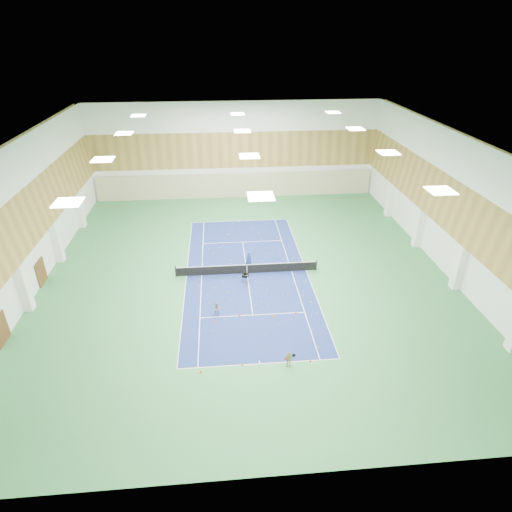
# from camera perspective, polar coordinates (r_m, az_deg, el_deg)

# --- Properties ---
(ground) EXTENTS (40.00, 40.00, 0.00)m
(ground) POSITION_cam_1_polar(r_m,az_deg,el_deg) (39.04, -1.21, -2.33)
(ground) COLOR #337742
(ground) RESTS_ON ground
(room_shell) EXTENTS (36.00, 40.00, 12.00)m
(room_shell) POSITION_cam_1_polar(r_m,az_deg,el_deg) (36.34, -1.31, 5.82)
(room_shell) COLOR white
(room_shell) RESTS_ON ground
(wood_cladding) EXTENTS (36.00, 40.00, 8.00)m
(wood_cladding) POSITION_cam_1_polar(r_m,az_deg,el_deg) (35.61, -1.34, 8.79)
(wood_cladding) COLOR #A17C3C
(wood_cladding) RESTS_ON room_shell
(ceiling_light_grid) EXTENTS (21.40, 25.40, 0.06)m
(ceiling_light_grid) POSITION_cam_1_polar(r_m,az_deg,el_deg) (34.49, -1.42, 14.94)
(ceiling_light_grid) COLOR white
(ceiling_light_grid) RESTS_ON room_shell
(court_surface) EXTENTS (10.97, 23.77, 0.01)m
(court_surface) POSITION_cam_1_polar(r_m,az_deg,el_deg) (39.04, -1.21, -2.32)
(court_surface) COLOR navy
(court_surface) RESTS_ON ground
(tennis_balls_scatter) EXTENTS (10.57, 22.77, 0.07)m
(tennis_balls_scatter) POSITION_cam_1_polar(r_m,az_deg,el_deg) (39.02, -1.21, -2.27)
(tennis_balls_scatter) COLOR #C5DB25
(tennis_balls_scatter) RESTS_ON ground
(tennis_net) EXTENTS (12.80, 0.10, 1.10)m
(tennis_net) POSITION_cam_1_polar(r_m,az_deg,el_deg) (38.76, -1.22, -1.63)
(tennis_net) COLOR black
(tennis_net) RESTS_ON ground
(back_curtain) EXTENTS (35.40, 0.16, 3.20)m
(back_curtain) POSITION_cam_1_polar(r_m,az_deg,el_deg) (56.34, -2.68, 9.39)
(back_curtain) COLOR #C6B793
(back_curtain) RESTS_ON ground
(door_left_a) EXTENTS (0.08, 1.80, 2.20)m
(door_left_a) POSITION_cam_1_polar(r_m,az_deg,el_deg) (35.40, -30.85, -8.42)
(door_left_a) COLOR #593319
(door_left_a) RESTS_ON ground
(door_left_b) EXTENTS (0.08, 1.80, 2.20)m
(door_left_b) POSITION_cam_1_polar(r_m,az_deg,el_deg) (41.52, -26.74, -1.91)
(door_left_b) COLOR #593319
(door_left_b) RESTS_ON ground
(coach) EXTENTS (0.77, 0.66, 1.79)m
(coach) POSITION_cam_1_polar(r_m,az_deg,el_deg) (39.29, -1.04, -0.61)
(coach) COLOR #203E96
(coach) RESTS_ON ground
(child_court) EXTENTS (0.58, 0.45, 1.16)m
(child_court) POSITION_cam_1_polar(r_m,az_deg,el_deg) (33.51, -5.18, -7.06)
(child_court) COLOR gray
(child_court) RESTS_ON ground
(child_apron) EXTENTS (0.70, 0.32, 1.18)m
(child_apron) POSITION_cam_1_polar(r_m,az_deg,el_deg) (29.04, 4.36, -13.55)
(child_apron) COLOR tan
(child_apron) RESTS_ON ground
(ball_cart) EXTENTS (0.66, 0.66, 0.87)m
(ball_cart) POSITION_cam_1_polar(r_m,az_deg,el_deg) (37.47, -1.43, -2.99)
(ball_cart) COLOR black
(ball_cart) RESTS_ON ground
(cone_svc_a) EXTENTS (0.19, 0.19, 0.21)m
(cone_svc_a) POSITION_cam_1_polar(r_m,az_deg,el_deg) (33.15, -5.70, -8.56)
(cone_svc_a) COLOR orange
(cone_svc_a) RESTS_ON ground
(cone_svc_b) EXTENTS (0.21, 0.21, 0.24)m
(cone_svc_b) POSITION_cam_1_polar(r_m,az_deg,el_deg) (33.57, -2.19, -7.84)
(cone_svc_b) COLOR #FF410D
(cone_svc_b) RESTS_ON ground
(cone_svc_c) EXTENTS (0.20, 0.20, 0.23)m
(cone_svc_c) POSITION_cam_1_polar(r_m,az_deg,el_deg) (33.45, 2.29, -8.01)
(cone_svc_c) COLOR #FF600D
(cone_svc_c) RESTS_ON ground
(cone_svc_d) EXTENTS (0.21, 0.21, 0.23)m
(cone_svc_d) POSITION_cam_1_polar(r_m,az_deg,el_deg) (33.97, 5.36, -7.49)
(cone_svc_d) COLOR #FF4A0D
(cone_svc_d) RESTS_ON ground
(cone_base_a) EXTENTS (0.22, 0.22, 0.24)m
(cone_base_a) POSITION_cam_1_polar(r_m,az_deg,el_deg) (29.05, -7.36, -14.98)
(cone_base_a) COLOR #EF5C0C
(cone_base_a) RESTS_ON ground
(cone_base_b) EXTENTS (0.20, 0.20, 0.21)m
(cone_base_b) POSITION_cam_1_polar(r_m,az_deg,el_deg) (29.34, -1.80, -14.20)
(cone_base_b) COLOR orange
(cone_base_b) RESTS_ON ground
(cone_base_c) EXTENTS (0.20, 0.20, 0.22)m
(cone_base_c) POSITION_cam_1_polar(r_m,az_deg,el_deg) (29.85, 3.94, -13.36)
(cone_base_c) COLOR #DF3D0B
(cone_base_c) RESTS_ON ground
(cone_base_d) EXTENTS (0.18, 0.18, 0.20)m
(cone_base_d) POSITION_cam_1_polar(r_m,az_deg,el_deg) (29.82, 7.29, -13.64)
(cone_base_d) COLOR #FB470D
(cone_base_d) RESTS_ON ground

